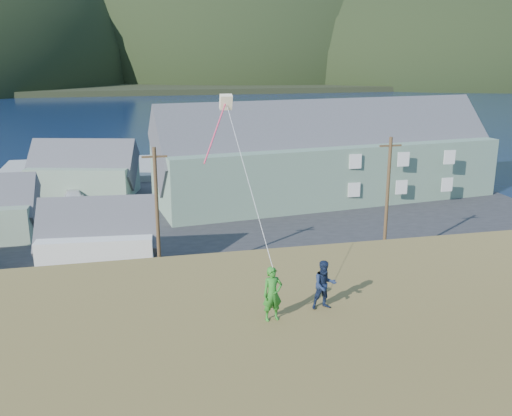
{
  "coord_description": "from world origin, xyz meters",
  "views": [
    {
      "loc": [
        -3.43,
        -34.18,
        15.13
      ],
      "look_at": [
        1.68,
        -11.85,
        8.8
      ],
      "focal_mm": 40.0,
      "sensor_mm": 36.0,
      "label": 1
    }
  ],
  "objects": [
    {
      "name": "ground",
      "position": [
        0.0,
        0.0,
        0.0
      ],
      "size": [
        900.0,
        900.0,
        0.0
      ],
      "primitive_type": "plane",
      "color": "#0A1638",
      "rests_on": "ground"
    },
    {
      "name": "grass_strip",
      "position": [
        0.0,
        -2.0,
        0.05
      ],
      "size": [
        110.0,
        8.0,
        0.1
      ],
      "primitive_type": "cube",
      "color": "#4C3D19",
      "rests_on": "ground"
    },
    {
      "name": "waterfront_lot",
      "position": [
        0.0,
        17.0,
        0.06
      ],
      "size": [
        72.0,
        36.0,
        0.12
      ],
      "primitive_type": "cube",
      "color": "#28282B",
      "rests_on": "ground"
    },
    {
      "name": "wharf",
      "position": [
        -6.0,
        40.0,
        0.45
      ],
      "size": [
        26.0,
        14.0,
        0.9
      ],
      "primitive_type": "cube",
      "color": "gray",
      "rests_on": "ground"
    },
    {
      "name": "far_shore",
      "position": [
        0.0,
        330.0,
        1.0
      ],
      "size": [
        900.0,
        320.0,
        2.0
      ],
      "primitive_type": "cube",
      "color": "black",
      "rests_on": "ground"
    },
    {
      "name": "far_hills",
      "position": [
        35.59,
        279.38,
        2.0
      ],
      "size": [
        760.0,
        265.0,
        143.0
      ],
      "color": "black",
      "rests_on": "ground"
    },
    {
      "name": "lodge",
      "position": [
        16.84,
        21.13,
        4.8
      ],
      "size": [
        36.46,
        14.14,
        12.49
      ],
      "rotation": [
        0.0,
        0.0,
        0.12
      ],
      "color": "slate",
      "rests_on": "waterfront_lot"
    },
    {
      "name": "shed_white",
      "position": [
        -5.72,
        5.01,
        2.48
      ],
      "size": [
        8.51,
        6.06,
        6.44
      ],
      "rotation": [
        0.0,
        0.0,
        -0.09
      ],
      "color": "silver",
      "rests_on": "waterfront_lot"
    },
    {
      "name": "shed_palegreen_far",
      "position": [
        -8.07,
        28.0,
        2.83
      ],
      "size": [
        12.2,
        8.77,
        7.41
      ],
      "rotation": [
        0.0,
        0.0,
        -0.25
      ],
      "color": "gray",
      "rests_on": "waterfront_lot"
    },
    {
      "name": "utility_poles",
      "position": [
        -1.8,
        1.5,
        4.68
      ],
      "size": [
        33.27,
        0.24,
        9.35
      ],
      "color": "#47331E",
      "rests_on": "waterfront_lot"
    },
    {
      "name": "parked_cars",
      "position": [
        -11.75,
        21.64,
        0.82
      ],
      "size": [
        23.96,
        10.85,
        1.49
      ],
      "color": "navy",
      "rests_on": "waterfront_lot"
    },
    {
      "name": "kite_flyer_green",
      "position": [
        0.59,
        -18.81,
        8.05
      ],
      "size": [
        0.66,
        0.48,
        1.7
      ],
      "primitive_type": "imported",
      "rotation": [
        0.0,
        0.0,
        0.12
      ],
      "color": "#267820",
      "rests_on": "hillside"
    },
    {
      "name": "kite_flyer_navy",
      "position": [
        2.39,
        -18.41,
        8.0
      ],
      "size": [
        0.79,
        0.62,
        1.6
      ],
      "primitive_type": "imported",
      "rotation": [
        0.0,
        0.0,
        0.02
      ],
      "color": "#172340",
      "rests_on": "hillside"
    },
    {
      "name": "kite_rig",
      "position": [
        0.17,
        -13.28,
        13.1
      ],
      "size": [
        0.86,
        3.12,
        7.28
      ],
      "color": "#FDECC0",
      "rests_on": "ground"
    }
  ]
}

